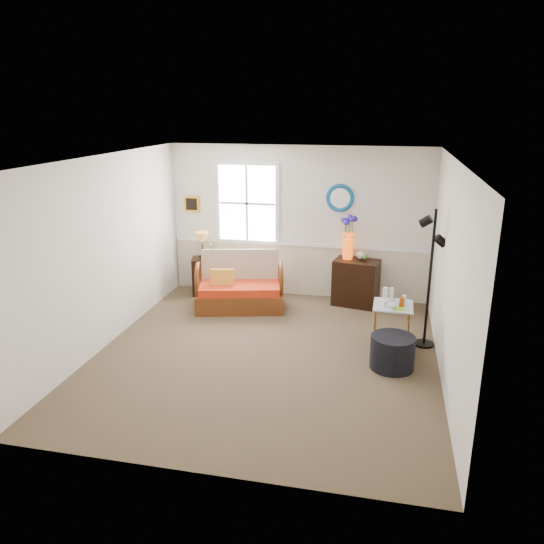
% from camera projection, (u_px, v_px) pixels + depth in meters
% --- Properties ---
extents(floor, '(4.50, 5.00, 0.01)m').
position_uv_depth(floor, '(266.00, 354.00, 7.16)').
color(floor, brown).
rests_on(floor, ground).
extents(ceiling, '(4.50, 5.00, 0.01)m').
position_uv_depth(ceiling, '(265.00, 159.00, 6.38)').
color(ceiling, white).
rests_on(ceiling, walls).
extents(walls, '(4.51, 5.01, 2.60)m').
position_uv_depth(walls, '(266.00, 262.00, 6.77)').
color(walls, silver).
rests_on(walls, floor).
extents(wainscot, '(4.46, 0.02, 0.90)m').
position_uv_depth(wainscot, '(297.00, 270.00, 9.34)').
color(wainscot, beige).
rests_on(wainscot, walls).
extents(chair_rail, '(4.46, 0.04, 0.06)m').
position_uv_depth(chair_rail, '(298.00, 244.00, 9.19)').
color(chair_rail, white).
rests_on(chair_rail, walls).
extents(window, '(1.14, 0.06, 1.44)m').
position_uv_depth(window, '(247.00, 203.00, 9.17)').
color(window, white).
rests_on(window, walls).
extents(picture, '(0.28, 0.03, 0.28)m').
position_uv_depth(picture, '(192.00, 204.00, 9.40)').
color(picture, '#B07A15').
rests_on(picture, walls).
extents(mirror, '(0.47, 0.07, 0.47)m').
position_uv_depth(mirror, '(340.00, 198.00, 8.81)').
color(mirror, '#0E659D').
rests_on(mirror, walls).
extents(loveseat, '(1.55, 1.11, 0.92)m').
position_uv_depth(loveseat, '(240.00, 281.00, 8.69)').
color(loveseat, '#5F2E14').
rests_on(loveseat, floor).
extents(throw_pillow, '(0.40, 0.18, 0.38)m').
position_uv_depth(throw_pillow, '(222.00, 281.00, 8.62)').
color(throw_pillow, '#D55505').
rests_on(throw_pillow, loveseat).
extents(lamp_stand, '(0.46, 0.46, 0.66)m').
position_uv_depth(lamp_stand, '(203.00, 276.00, 9.40)').
color(lamp_stand, black).
rests_on(lamp_stand, floor).
extents(table_lamp, '(0.35, 0.35, 0.46)m').
position_uv_depth(table_lamp, '(202.00, 245.00, 9.25)').
color(table_lamp, '#B97130').
rests_on(table_lamp, lamp_stand).
extents(potted_plant, '(0.46, 0.47, 0.28)m').
position_uv_depth(potted_plant, '(211.00, 250.00, 9.27)').
color(potted_plant, '#4C722F').
rests_on(potted_plant, lamp_stand).
extents(cabinet, '(0.80, 0.59, 0.77)m').
position_uv_depth(cabinet, '(356.00, 283.00, 8.86)').
color(cabinet, black).
rests_on(cabinet, floor).
extents(flower_vase, '(0.25, 0.25, 0.73)m').
position_uv_depth(flower_vase, '(348.00, 238.00, 8.74)').
color(flower_vase, '#ED530C').
rests_on(flower_vase, cabinet).
extents(side_table, '(0.53, 0.53, 0.66)m').
position_uv_depth(side_table, '(392.00, 328.00, 7.20)').
color(side_table, '#A57D2F').
rests_on(side_table, floor).
extents(tabletop_items, '(0.42, 0.42, 0.22)m').
position_uv_depth(tabletop_items, '(394.00, 298.00, 7.06)').
color(tabletop_items, silver).
rests_on(tabletop_items, side_table).
extents(floor_lamp, '(0.33, 0.33, 1.93)m').
position_uv_depth(floor_lamp, '(430.00, 280.00, 7.16)').
color(floor_lamp, black).
rests_on(floor_lamp, floor).
extents(ottoman, '(0.68, 0.68, 0.43)m').
position_uv_depth(ottoman, '(392.00, 352.00, 6.73)').
color(ottoman, black).
rests_on(ottoman, floor).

